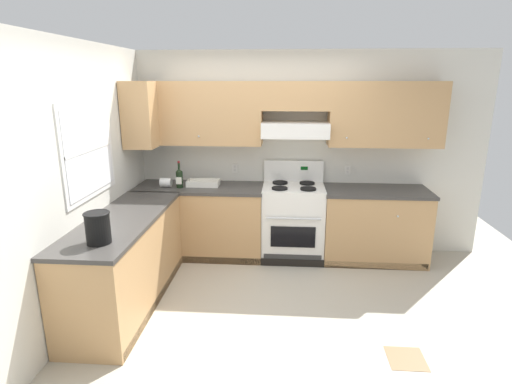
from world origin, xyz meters
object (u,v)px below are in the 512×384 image
at_px(bowl, 203,184).
at_px(stove, 293,221).
at_px(paper_towel_roll, 166,182).
at_px(wine_bottle, 179,178).
at_px(bucket, 98,227).

bearing_deg(bowl, stove, -0.83).
relative_size(stove, paper_towel_roll, 8.62).
xyz_separation_m(wine_bottle, paper_towel_roll, (-0.18, 0.02, -0.07)).
height_order(stove, bucket, stove).
bearing_deg(bucket, stove, 49.52).
relative_size(wine_bottle, bowl, 0.83).
bearing_deg(stove, wine_bottle, -176.32).
relative_size(wine_bottle, bucket, 1.27).
bearing_deg(paper_towel_roll, bowl, 10.55).
relative_size(bowl, paper_towel_roll, 2.86).
bearing_deg(wine_bottle, bucket, -96.43).
bearing_deg(paper_towel_roll, wine_bottle, -7.17).
xyz_separation_m(bowl, bucket, (-0.47, -1.90, 0.11)).
distance_m(bowl, bucket, 1.96).
bearing_deg(wine_bottle, bowl, 21.46).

